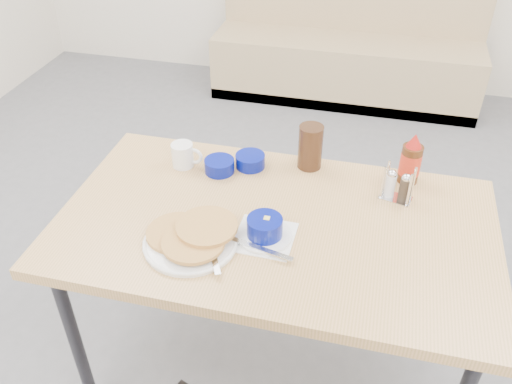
% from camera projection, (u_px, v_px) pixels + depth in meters
% --- Properties ---
extents(booth_bench, '(1.90, 0.56, 1.22)m').
position_uv_depth(booth_bench, '(347.00, 49.00, 3.96)').
color(booth_bench, tan).
rests_on(booth_bench, ground).
extents(dining_table, '(1.40, 0.80, 0.76)m').
position_uv_depth(dining_table, '(275.00, 236.00, 1.78)').
color(dining_table, tan).
rests_on(dining_table, ground).
extents(pancake_plate, '(0.29, 0.29, 0.05)m').
position_uv_depth(pancake_plate, '(192.00, 238.00, 1.64)').
color(pancake_plate, white).
rests_on(pancake_plate, dining_table).
extents(coffee_mug, '(0.12, 0.08, 0.09)m').
position_uv_depth(coffee_mug, '(184.00, 155.00, 1.97)').
color(coffee_mug, white).
rests_on(coffee_mug, dining_table).
extents(grits_setting, '(0.20, 0.19, 0.08)m').
position_uv_depth(grits_setting, '(265.00, 230.00, 1.66)').
color(grits_setting, white).
rests_on(grits_setting, dining_table).
extents(creamer_bowl, '(0.11, 0.11, 0.05)m').
position_uv_depth(creamer_bowl, '(250.00, 161.00, 1.98)').
color(creamer_bowl, '#051077').
rests_on(creamer_bowl, dining_table).
extents(butter_bowl, '(0.11, 0.11, 0.05)m').
position_uv_depth(butter_bowl, '(219.00, 166.00, 1.95)').
color(butter_bowl, '#051077').
rests_on(butter_bowl, dining_table).
extents(amber_tumbler, '(0.10, 0.10, 0.17)m').
position_uv_depth(amber_tumbler, '(310.00, 147.00, 1.94)').
color(amber_tumbler, '#341E10').
rests_on(amber_tumbler, dining_table).
extents(condiment_caddy, '(0.12, 0.09, 0.13)m').
position_uv_depth(condiment_caddy, '(397.00, 188.00, 1.81)').
color(condiment_caddy, silver).
rests_on(condiment_caddy, dining_table).
extents(syrup_bottle, '(0.07, 0.07, 0.19)m').
position_uv_depth(syrup_bottle, '(411.00, 161.00, 1.87)').
color(syrup_bottle, '#47230F').
rests_on(syrup_bottle, dining_table).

